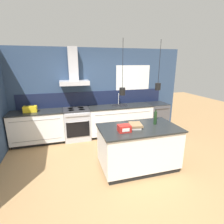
% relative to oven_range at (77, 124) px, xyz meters
% --- Properties ---
extents(ground_plane, '(16.00, 16.00, 0.00)m').
position_rel_oven_range_xyz_m(ground_plane, '(0.60, -1.69, -0.46)').
color(ground_plane, '#A87F51').
rests_on(ground_plane, ground).
extents(wall_back, '(5.60, 2.24, 2.60)m').
position_rel_oven_range_xyz_m(wall_back, '(0.57, 0.31, 0.90)').
color(wall_back, navy).
rests_on(wall_back, ground_plane).
extents(counter_run_left, '(1.41, 0.64, 0.91)m').
position_rel_oven_range_xyz_m(counter_run_left, '(-1.06, 0.01, 0.01)').
color(counter_run_left, black).
rests_on(counter_run_left, ground_plane).
extents(counter_run_sink, '(1.95, 0.64, 1.27)m').
position_rel_oven_range_xyz_m(counter_run_sink, '(1.33, 0.01, 0.01)').
color(counter_run_sink, black).
rests_on(counter_run_sink, ground_plane).
extents(oven_range, '(0.73, 0.66, 0.91)m').
position_rel_oven_range_xyz_m(oven_range, '(0.00, 0.00, 0.00)').
color(oven_range, '#B5B5BA').
rests_on(oven_range, ground_plane).
extents(dishwasher, '(0.60, 0.65, 0.91)m').
position_rel_oven_range_xyz_m(dishwasher, '(2.60, 0.00, -0.00)').
color(dishwasher, '#4C4C51').
rests_on(dishwasher, ground_plane).
extents(kitchen_island, '(1.63, 0.95, 0.91)m').
position_rel_oven_range_xyz_m(kitchen_island, '(1.11, -1.85, 0.00)').
color(kitchen_island, black).
rests_on(kitchen_island, ground_plane).
extents(bottle_on_island, '(0.07, 0.07, 0.34)m').
position_rel_oven_range_xyz_m(bottle_on_island, '(1.51, -1.77, 0.60)').
color(bottle_on_island, '#193319').
rests_on(bottle_on_island, kitchen_island).
extents(book_stack, '(0.29, 0.35, 0.08)m').
position_rel_oven_range_xyz_m(book_stack, '(1.03, -1.84, 0.50)').
color(book_stack, silver).
rests_on(book_stack, kitchen_island).
extents(red_supply_box, '(0.24, 0.19, 0.13)m').
position_rel_oven_range_xyz_m(red_supply_box, '(0.74, -1.98, 0.52)').
color(red_supply_box, red).
rests_on(red_supply_box, kitchen_island).
extents(yellow_toolbox, '(0.34, 0.18, 0.19)m').
position_rel_oven_range_xyz_m(yellow_toolbox, '(-1.20, 0.00, 0.54)').
color(yellow_toolbox, gold).
rests_on(yellow_toolbox, counter_run_left).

